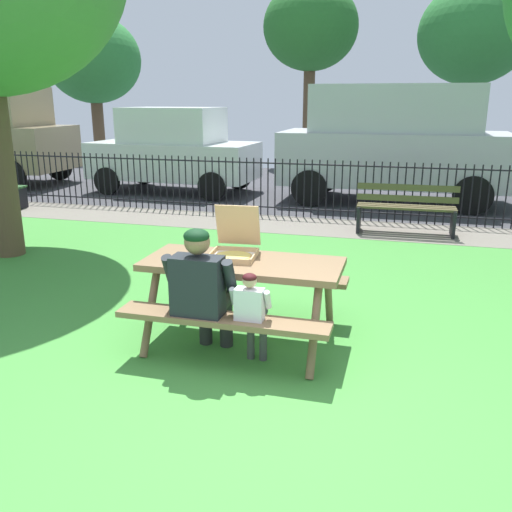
# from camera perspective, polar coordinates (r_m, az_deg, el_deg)

# --- Properties ---
(ground) EXTENTS (28.00, 10.80, 0.02)m
(ground) POSITION_cam_1_polar(r_m,az_deg,el_deg) (5.21, 4.64, -8.82)
(ground) COLOR #438E3A
(cobblestone_walkway) EXTENTS (28.00, 1.40, 0.01)m
(cobblestone_walkway) POSITION_cam_1_polar(r_m,az_deg,el_deg) (9.63, 9.97, 2.81)
(cobblestone_walkway) COLOR slate
(street_asphalt) EXTENTS (28.00, 7.20, 0.01)m
(street_asphalt) POSITION_cam_1_polar(r_m,az_deg,el_deg) (13.84, 11.80, 6.75)
(street_asphalt) COLOR #38383D
(picnic_table_foreground) EXTENTS (1.80, 1.49, 0.79)m
(picnic_table_foreground) POSITION_cam_1_polar(r_m,az_deg,el_deg) (4.99, -1.40, -2.40)
(picnic_table_foreground) COLOR brown
(picnic_table_foreground) RESTS_ON ground
(pizza_box_open) EXTENTS (0.46, 0.53, 0.46)m
(pizza_box_open) POSITION_cam_1_polar(r_m,az_deg,el_deg) (5.05, -2.26, 0.94)
(pizza_box_open) COLOR tan
(pizza_box_open) RESTS_ON picnic_table_foreground
(adult_at_table) EXTENTS (0.61, 0.59, 1.19)m
(adult_at_table) POSITION_cam_1_polar(r_m,az_deg,el_deg) (4.58, -5.67, -3.39)
(adult_at_table) COLOR #282828
(adult_at_table) RESTS_ON ground
(child_at_table) EXTENTS (0.34, 0.33, 0.86)m
(child_at_table) POSITION_cam_1_polar(r_m,az_deg,el_deg) (4.48, -0.44, -5.71)
(child_at_table) COLOR #464646
(child_at_table) RESTS_ON ground
(iron_fence_streetside) EXTENTS (21.76, 0.03, 1.10)m
(iron_fence_streetside) POSITION_cam_1_polar(r_m,az_deg,el_deg) (10.21, 10.53, 6.75)
(iron_fence_streetside) COLOR black
(iron_fence_streetside) RESTS_ON ground
(park_bench_center) EXTENTS (1.61, 0.49, 0.85)m
(park_bench_center) POSITION_cam_1_polar(r_m,az_deg,el_deg) (9.37, 15.42, 4.73)
(park_bench_center) COLOR brown
(park_bench_center) RESTS_ON ground
(parked_car_left) EXTENTS (3.98, 1.98, 1.98)m
(parked_car_left) POSITION_cam_1_polar(r_m,az_deg,el_deg) (13.30, -8.63, 10.96)
(parked_car_left) COLOR silver
(parked_car_left) RESTS_ON ground
(parked_car_center) EXTENTS (4.72, 2.11, 2.46)m
(parked_car_center) POSITION_cam_1_polar(r_m,az_deg,el_deg) (12.15, 14.19, 11.56)
(parked_car_center) COLOR #B9BCC1
(parked_car_center) RESTS_ON ground
(far_tree_left) EXTENTS (3.44, 3.44, 5.09)m
(far_tree_left) POSITION_cam_1_polar(r_m,az_deg,el_deg) (21.91, -16.67, 19.04)
(far_tree_left) COLOR brown
(far_tree_left) RESTS_ON ground
(far_tree_midleft) EXTENTS (3.07, 3.07, 5.79)m
(far_tree_midleft) POSITION_cam_1_polar(r_m,az_deg,el_deg) (19.12, 5.74, 22.65)
(far_tree_midleft) COLOR brown
(far_tree_midleft) RESTS_ON ground
(far_tree_center) EXTENTS (3.34, 3.34, 5.57)m
(far_tree_center) POSITION_cam_1_polar(r_m,az_deg,el_deg) (18.87, 21.90, 20.76)
(far_tree_center) COLOR brown
(far_tree_center) RESTS_ON ground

